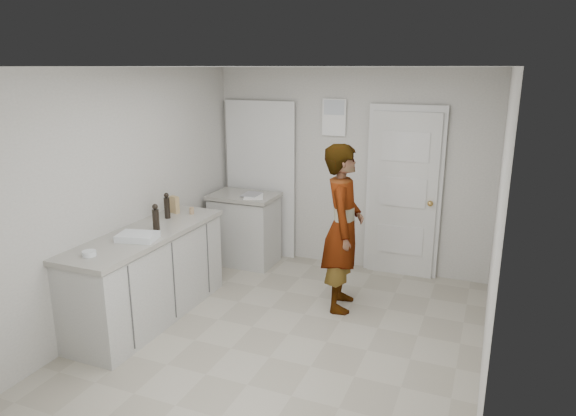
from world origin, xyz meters
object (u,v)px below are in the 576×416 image
at_px(person, 343,228).
at_px(oil_cruet_b, 167,206).
at_px(oil_cruet_a, 156,218).
at_px(baking_dish, 138,237).
at_px(egg_bowl, 89,253).
at_px(spice_jar, 192,211).
at_px(cake_mix_box, 175,205).

bearing_deg(person, oil_cruet_b, 94.31).
xyz_separation_m(oil_cruet_a, baking_dish, (0.02, -0.32, -0.10)).
height_order(oil_cruet_a, egg_bowl, oil_cruet_a).
bearing_deg(baking_dish, person, 36.37).
xyz_separation_m(oil_cruet_b, baking_dish, (0.16, -0.71, -0.11)).
bearing_deg(egg_bowl, oil_cruet_b, 92.39).
relative_size(spice_jar, oil_cruet_a, 0.29).
height_order(cake_mix_box, oil_cruet_b, oil_cruet_b).
distance_m(person, spice_jar, 1.68).
relative_size(oil_cruet_a, oil_cruet_b, 0.96).
bearing_deg(oil_cruet_a, egg_bowl, -95.94).
bearing_deg(spice_jar, baking_dish, -89.53).
xyz_separation_m(cake_mix_box, spice_jar, (0.20, 0.03, -0.06)).
height_order(person, egg_bowl, person).
distance_m(cake_mix_box, spice_jar, 0.21).
bearing_deg(person, egg_bowl, 123.16).
bearing_deg(oil_cruet_a, baking_dish, -85.85).
distance_m(person, oil_cruet_b, 1.89).
distance_m(oil_cruet_a, baking_dish, 0.34).
distance_m(oil_cruet_b, baking_dish, 0.74).
xyz_separation_m(person, cake_mix_box, (-1.86, -0.30, 0.14)).
distance_m(oil_cruet_b, egg_bowl, 1.23).
relative_size(cake_mix_box, baking_dish, 0.47).
height_order(cake_mix_box, egg_bowl, cake_mix_box).
xyz_separation_m(spice_jar, egg_bowl, (-0.10, -1.46, -0.02)).
bearing_deg(cake_mix_box, oil_cruet_b, -56.30).
relative_size(oil_cruet_b, baking_dish, 0.70).
height_order(person, oil_cruet_b, person).
distance_m(baking_dish, egg_bowl, 0.52).
height_order(cake_mix_box, spice_jar, cake_mix_box).
relative_size(cake_mix_box, oil_cruet_b, 0.67).
distance_m(person, oil_cruet_a, 1.90).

